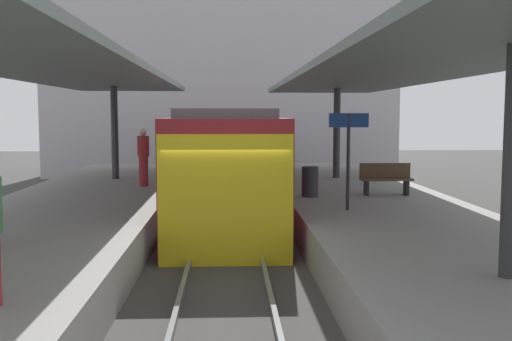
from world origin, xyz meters
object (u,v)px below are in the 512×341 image
commuter_train (227,161)px  platform_sign (349,139)px  platform_bench (386,178)px  litter_bin (310,182)px  passenger_mid_platform (143,156)px

commuter_train → platform_sign: size_ratio=6.30×
platform_bench → litter_bin: bearing=-173.0°
platform_bench → platform_sign: size_ratio=0.63×
commuter_train → litter_bin: commuter_train is taller
platform_sign → litter_bin: platform_sign is taller
litter_bin → platform_sign: bearing=-76.2°
litter_bin → passenger_mid_platform: (-4.77, 2.57, 0.52)m
litter_bin → passenger_mid_platform: passenger_mid_platform is taller
platform_bench → litter_bin: 2.13m
commuter_train → platform_sign: (2.78, -5.09, 0.90)m
commuter_train → platform_sign: commuter_train is taller
platform_sign → passenger_mid_platform: 7.22m
commuter_train → litter_bin: bearing=-51.8°
platform_bench → passenger_mid_platform: passenger_mid_platform is taller
platform_sign → passenger_mid_platform: size_ratio=1.26×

